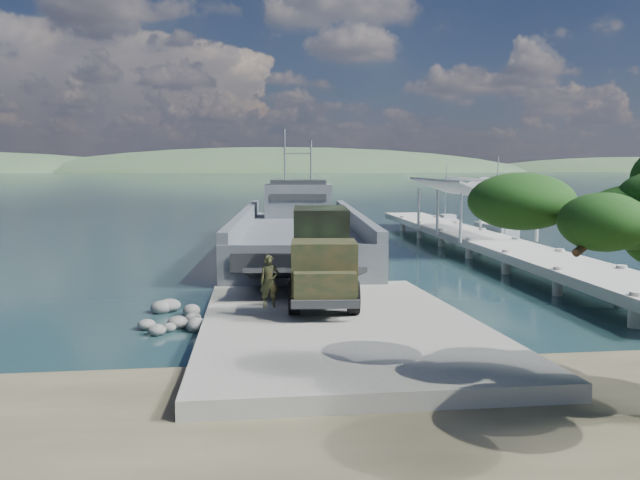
# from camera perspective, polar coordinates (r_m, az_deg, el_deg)

# --- Properties ---
(ground) EXTENTS (1400.00, 1400.00, 0.00)m
(ground) POSITION_cam_1_polar(r_m,az_deg,el_deg) (24.80, 1.23, -7.62)
(ground) COLOR #1A363F
(ground) RESTS_ON ground
(boat_ramp) EXTENTS (10.00, 18.00, 0.50)m
(boat_ramp) POSITION_cam_1_polar(r_m,az_deg,el_deg) (23.78, 1.57, -7.63)
(boat_ramp) COLOR gray
(boat_ramp) RESTS_ON ground
(shoreline_rocks) EXTENTS (3.20, 5.60, 0.90)m
(shoreline_rocks) POSITION_cam_1_polar(r_m,az_deg,el_deg) (25.23, -13.15, -7.55)
(shoreline_rocks) COLOR #545452
(shoreline_rocks) RESTS_ON ground
(distant_headlands) EXTENTS (1000.00, 240.00, 48.00)m
(distant_headlands) POSITION_cam_1_polar(r_m,az_deg,el_deg) (586.25, -1.49, 6.25)
(distant_headlands) COLOR #3B5A38
(distant_headlands) RESTS_ON ground
(pier) EXTENTS (6.40, 44.00, 6.10)m
(pier) POSITION_cam_1_polar(r_m,az_deg,el_deg) (45.81, 14.22, 0.89)
(pier) COLOR #AFAEA4
(pier) RESTS_ON ground
(landing_craft) EXTENTS (10.71, 34.47, 10.10)m
(landing_craft) POSITION_cam_1_polar(r_m,az_deg,el_deg) (45.68, -1.88, 0.10)
(landing_craft) COLOR #50585F
(landing_craft) RESTS_ON ground
(military_truck) EXTENTS (3.29, 8.40, 3.80)m
(military_truck) POSITION_cam_1_polar(r_m,az_deg,el_deg) (26.68, 0.15, -1.34)
(military_truck) COLOR black
(military_truck) RESTS_ON boat_ramp
(soldier) EXTENTS (0.79, 0.58, 1.98)m
(soldier) POSITION_cam_1_polar(r_m,az_deg,el_deg) (23.52, -4.64, -4.71)
(soldier) COLOR black
(soldier) RESTS_ON boat_ramp
(sailboat_near) EXTENTS (1.99, 6.00, 7.22)m
(sailboat_near) POSITION_cam_1_polar(r_m,az_deg,el_deg) (59.80, 15.85, 1.02)
(sailboat_near) COLOR silver
(sailboat_near) RESTS_ON ground
(sailboat_far) EXTENTS (1.63, 5.30, 6.43)m
(sailboat_far) POSITION_cam_1_polar(r_m,az_deg,el_deg) (66.94, 11.40, 1.71)
(sailboat_far) COLOR silver
(sailboat_far) RESTS_ON ground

